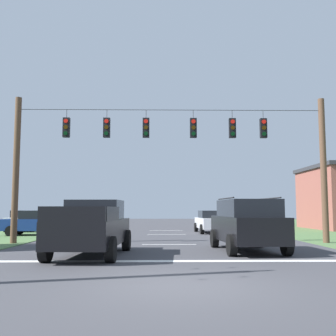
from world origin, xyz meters
name	(u,v)px	position (x,y,z in m)	size (l,w,h in m)	color
ground_plane	(178,285)	(0.00, 0.00, 0.00)	(120.00, 120.00, 0.00)	#3D3D42
stop_bar_stripe	(173,261)	(0.00, 3.99, 0.00)	(12.81, 0.45, 0.01)	white
lane_dash_0	(169,244)	(0.00, 9.99, 0.00)	(0.15, 2.50, 0.01)	white
lane_dash_1	(167,234)	(0.00, 17.42, 0.00)	(0.15, 2.50, 0.01)	white
lane_dash_2	(166,230)	(0.00, 22.22, 0.00)	(0.15, 2.50, 0.01)	white
overhead_signal_span	(170,158)	(0.06, 10.46, 4.07)	(15.08, 0.31, 7.01)	brown
pickup_truck	(92,228)	(-2.82, 5.61, 0.97)	(2.48, 5.49, 1.95)	black
suv_black	(247,224)	(2.96, 6.89, 1.06)	(2.42, 4.90, 2.05)	black
distant_car_crossing_white	(26,220)	(-10.33, 21.34, 0.79)	(2.09, 4.33, 1.52)	silver
distant_car_oncoming	(212,221)	(3.12, 19.15, 0.79)	(2.19, 4.38, 1.52)	silver
distant_car_far_parked	(39,223)	(-7.91, 16.45, 0.79)	(4.42, 2.26, 1.52)	navy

